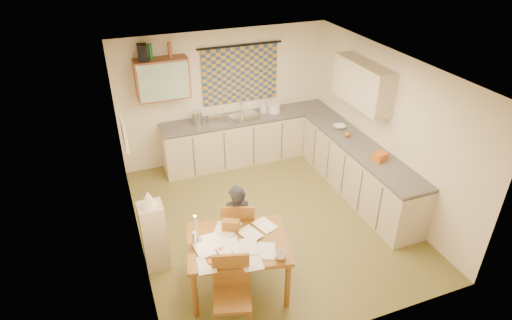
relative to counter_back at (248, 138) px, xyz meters
name	(u,v)px	position (x,y,z in m)	size (l,w,h in m)	color
floor	(269,219)	(-0.35, -1.95, -0.46)	(4.00, 4.50, 0.02)	brown
ceiling	(272,66)	(-0.35, -1.95, 2.06)	(4.00, 4.50, 0.02)	white
wall_back	(225,96)	(-0.35, 0.31, 0.80)	(4.00, 0.02, 2.50)	beige
wall_front	(355,250)	(-0.35, -4.21, 0.80)	(4.00, 0.02, 2.50)	beige
wall_left	(130,177)	(-2.36, -1.95, 0.80)	(0.02, 4.50, 2.50)	beige
wall_right	(387,129)	(1.66, -1.95, 0.80)	(0.02, 4.50, 2.50)	beige
window_blind	(240,75)	(-0.05, 0.27, 1.20)	(1.45, 0.03, 1.05)	navy
curtain_rod	(240,45)	(-0.05, 0.25, 1.75)	(0.04, 0.04, 1.60)	black
wall_cabinet	(162,79)	(-1.50, 0.13, 1.35)	(0.90, 0.34, 0.70)	brown
wall_cabinet_glass	(164,82)	(-1.50, -0.04, 1.35)	(0.84, 0.02, 0.64)	#99B2A5
upper_cabinet_right	(363,84)	(1.48, -1.40, 1.40)	(0.34, 1.30, 0.70)	#BDAB8D
framed_print	(124,133)	(-2.32, -1.55, 1.25)	(0.04, 0.50, 0.40)	beige
print_canvas	(126,133)	(-2.30, -1.55, 1.25)	(0.01, 0.42, 0.32)	beige
counter_back	(248,138)	(0.00, 0.00, 0.00)	(3.30, 0.62, 0.92)	#BDAB8D
counter_right	(359,170)	(1.35, -1.79, 0.00)	(0.62, 2.95, 0.92)	#BDAB8D
stove	(392,200)	(1.35, -2.73, 0.00)	(0.58, 0.58, 0.90)	white
sink	(245,119)	(-0.06, 0.00, 0.43)	(0.55, 0.45, 0.10)	silver
tap	(242,106)	(-0.06, 0.18, 0.61)	(0.03, 0.03, 0.28)	silver
dish_rack	(218,119)	(-0.60, 0.00, 0.50)	(0.35, 0.30, 0.06)	silver
kettle	(197,118)	(-0.98, 0.00, 0.59)	(0.18, 0.18, 0.24)	silver
mixing_bowl	(274,108)	(0.53, 0.00, 0.55)	(0.24, 0.24, 0.16)	white
soap_bottle	(263,108)	(0.33, 0.05, 0.57)	(0.12, 0.12, 0.20)	white
bowl	(339,127)	(1.35, -1.06, 0.49)	(0.24, 0.24, 0.05)	white
orange_bag	(380,157)	(1.35, -2.28, 0.53)	(0.22, 0.16, 0.12)	#C45A17
fruit_orange	(347,134)	(1.30, -1.41, 0.52)	(0.10, 0.10, 0.10)	#C45A17
speaker	(142,53)	(-1.77, 0.13, 1.83)	(0.16, 0.20, 0.26)	black
bottle_green	(150,52)	(-1.64, 0.13, 1.83)	(0.07, 0.07, 0.26)	#195926
bottle_brown	(170,50)	(-1.33, 0.13, 1.83)	(0.07, 0.07, 0.26)	brown
dining_table	(238,264)	(-1.27, -3.12, -0.07)	(1.42, 1.20, 0.75)	brown
chair_far	(239,238)	(-1.06, -2.55, -0.15)	(0.56, 0.56, 0.96)	brown
chair_near	(232,307)	(-1.53, -3.67, -0.16)	(0.53, 0.53, 0.94)	brown
person	(237,223)	(-1.11, -2.60, 0.16)	(0.48, 0.35, 1.21)	black
shelf_stand	(154,236)	(-2.19, -2.34, 0.05)	(0.32, 0.30, 1.01)	#BDAB8D
lampshade	(148,198)	(-2.19, -2.34, 0.67)	(0.20, 0.20, 0.22)	beige
letter_rack	(231,226)	(-1.28, -2.88, 0.38)	(0.22, 0.10, 0.16)	brown
mug	(281,255)	(-0.89, -3.57, 0.35)	(0.18, 0.18, 0.11)	white
magazine	(204,259)	(-1.73, -3.28, 0.31)	(0.22, 0.27, 0.02)	maroon
book	(207,250)	(-1.66, -3.13, 0.31)	(0.27, 0.28, 0.02)	#C45A17
orange_box	(213,262)	(-1.65, -3.36, 0.32)	(0.12, 0.08, 0.04)	#C45A17
eyeglasses	(255,258)	(-1.18, -3.46, 0.31)	(0.13, 0.04, 0.02)	black
candle_holder	(194,238)	(-1.77, -2.96, 0.39)	(0.06, 0.06, 0.18)	silver
candle	(196,223)	(-1.73, -2.95, 0.59)	(0.02, 0.02, 0.22)	white
candle_flame	(194,216)	(-1.75, -2.96, 0.71)	(0.02, 0.02, 0.02)	#FFCC66
papers	(232,245)	(-1.35, -3.16, 0.31)	(1.17, 1.03, 0.03)	white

